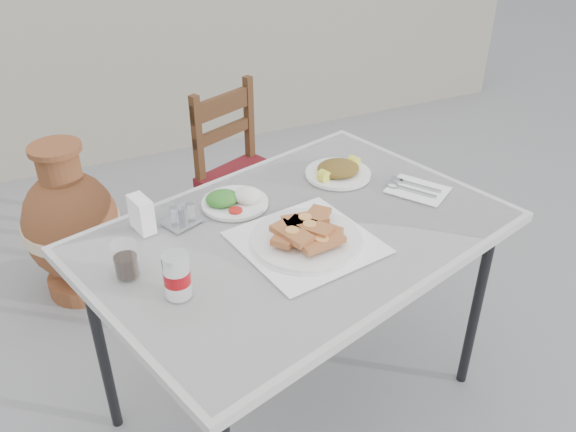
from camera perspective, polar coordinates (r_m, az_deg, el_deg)
name	(u,v)px	position (r m, az deg, el deg)	size (l,w,h in m)	color
ground	(289,381)	(2.68, 0.08, -15.22)	(80.00, 80.00, 0.00)	slate
cafe_table	(298,243)	(2.08, 0.91, -2.52)	(1.60, 1.30, 0.85)	black
pide_plate	(306,233)	(1.96, 1.72, -1.59)	(0.47, 0.47, 0.08)	white
salad_rice_plate	(234,199)	(2.18, -5.07, 1.56)	(0.24, 0.24, 0.06)	white
salad_chopped_plate	(338,170)	(2.37, 4.72, 4.27)	(0.25, 0.25, 0.05)	white
soda_can	(177,275)	(1.75, -10.37, -5.47)	(0.08, 0.08, 0.14)	white
cola_glass	(126,262)	(1.88, -14.93, -4.14)	(0.08, 0.08, 0.11)	white
napkin_holder	(142,214)	(2.07, -13.53, 0.17)	(0.08, 0.11, 0.12)	white
condiment_caddy	(182,217)	(2.09, -9.91, -0.05)	(0.14, 0.13, 0.08)	silver
cutlery_napkin	(413,189)	(2.32, 11.65, 2.54)	(0.25, 0.26, 0.02)	white
chair	(245,176)	(3.13, -4.08, 3.75)	(0.54, 0.54, 0.93)	#3D2210
terracotta_urn	(72,227)	(3.10, -19.55, -0.93)	(0.46, 0.46, 0.80)	brown
back_wall	(137,68)	(4.43, -13.96, 13.27)	(6.00, 0.25, 1.20)	gray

